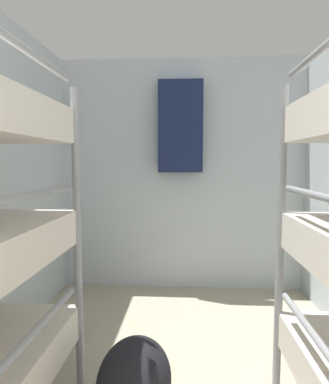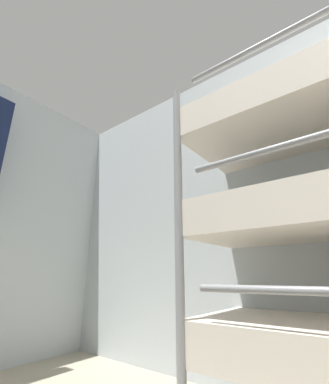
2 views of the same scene
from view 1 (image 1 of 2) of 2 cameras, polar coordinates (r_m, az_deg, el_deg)
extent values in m
cube|color=silver|center=(3.58, 2.89, 2.76)|extent=(2.61, 0.06, 2.38)
cylinder|color=gray|center=(2.04, -14.29, -8.08)|extent=(0.04, 0.04, 1.74)
cylinder|color=gray|center=(2.01, 18.72, -8.39)|extent=(0.04, 0.04, 1.74)
ellipsoid|color=black|center=(2.04, -5.02, -28.70)|extent=(0.39, 0.57, 0.39)
cube|color=#192347|center=(3.44, 2.68, 10.81)|extent=(0.44, 0.12, 0.90)
camera|label=2|loc=(1.44, -20.35, -22.26)|focal=24.00mm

